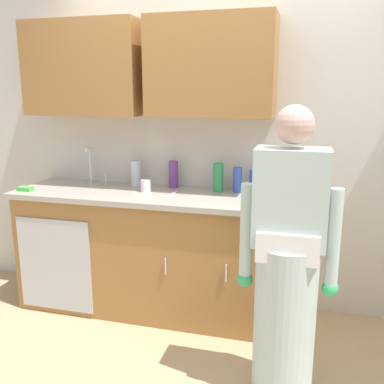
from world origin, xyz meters
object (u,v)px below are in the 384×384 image
at_px(person_at_sink, 287,278).
at_px(sink, 87,190).
at_px(bottle_soap, 237,180).
at_px(sponge, 25,189).
at_px(bottle_dish_liquid, 254,181).
at_px(cup_by_sink, 146,186).
at_px(bottle_water_short, 136,173).
at_px(knife_on_counter, 171,195).
at_px(bottle_water_tall, 218,177).
at_px(bottle_cleaner_spray, 173,174).

bearing_deg(person_at_sink, sink, 155.15).
xyz_separation_m(bottle_soap, sponge, (-1.57, -0.37, -0.08)).
bearing_deg(bottle_soap, sponge, -166.63).
bearing_deg(bottle_dish_liquid, cup_by_sink, -164.70).
bearing_deg(bottle_water_short, cup_by_sink, -49.24).
relative_size(person_at_sink, knife_on_counter, 6.75).
bearing_deg(bottle_dish_liquid, sponge, -165.80).
xyz_separation_m(person_at_sink, bottle_water_tall, (-0.58, 0.90, 0.36)).
bearing_deg(knife_on_counter, bottle_soap, -64.96).
bearing_deg(cup_by_sink, bottle_water_short, 130.76).
bearing_deg(bottle_water_tall, person_at_sink, -57.30).
bearing_deg(person_at_sink, bottle_cleaner_spray, 135.00).
bearing_deg(bottle_cleaner_spray, bottle_water_tall, -6.90).
bearing_deg(bottle_water_tall, sponge, -165.66).
relative_size(bottle_water_short, cup_by_sink, 2.18).
bearing_deg(sponge, bottle_cleaner_spray, 21.11).
bearing_deg(bottle_water_short, bottle_soap, -0.99).
relative_size(bottle_soap, bottle_cleaner_spray, 0.90).
xyz_separation_m(bottle_water_tall, bottle_dish_liquid, (0.27, 0.06, -0.02)).
height_order(cup_by_sink, knife_on_counter, cup_by_sink).
distance_m(bottle_water_short, cup_by_sink, 0.24).
bearing_deg(bottle_soap, knife_on_counter, -152.65).
distance_m(bottle_cleaner_spray, sponge, 1.14).
relative_size(bottle_dish_liquid, bottle_water_short, 0.82).
relative_size(person_at_sink, sponge, 14.73).
xyz_separation_m(person_at_sink, bottle_water_short, (-1.25, 0.92, 0.35)).
xyz_separation_m(person_at_sink, cup_by_sink, (-1.10, 0.75, 0.29)).
height_order(sink, bottle_cleaner_spray, sink).
distance_m(person_at_sink, bottle_soap, 1.06).
height_order(bottle_soap, bottle_water_short, bottle_water_short).
bearing_deg(bottle_cleaner_spray, person_at_sink, -45.00).
bearing_deg(sponge, bottle_soap, 13.37).
relative_size(bottle_cleaner_spray, cup_by_sink, 2.26).
relative_size(person_at_sink, bottle_cleaner_spray, 7.68).
distance_m(sink, cup_by_sink, 0.49).
distance_m(sink, bottle_water_tall, 1.03).
height_order(bottle_cleaner_spray, cup_by_sink, bottle_cleaner_spray).
xyz_separation_m(bottle_water_short, sponge, (-0.75, -0.39, -0.09)).
xyz_separation_m(sink, bottle_water_short, (0.34, 0.19, 0.12)).
height_order(bottle_soap, cup_by_sink, bottle_soap).
distance_m(person_at_sink, bottle_dish_liquid, 1.06).
relative_size(bottle_soap, sponge, 1.73).
bearing_deg(bottle_dish_liquid, bottle_soap, -155.35).
height_order(bottle_dish_liquid, bottle_cleaner_spray, bottle_cleaner_spray).
distance_m(sink, person_at_sink, 1.76).
bearing_deg(bottle_dish_liquid, person_at_sink, -72.12).
relative_size(bottle_water_short, sponge, 1.85).
height_order(person_at_sink, knife_on_counter, person_at_sink).
bearing_deg(knife_on_counter, bottle_cleaner_spray, 11.85).
bearing_deg(bottle_water_tall, cup_by_sink, -163.77).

